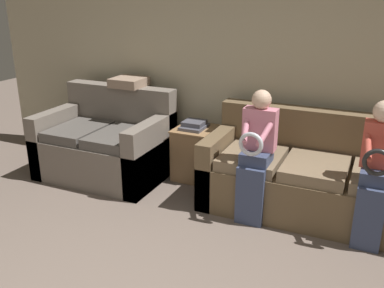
% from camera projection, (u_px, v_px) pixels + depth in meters
% --- Properties ---
extents(wall_back, '(6.86, 0.06, 2.55)m').
position_uv_depth(wall_back, '(254.00, 66.00, 4.56)').
color(wall_back, '#BCB293').
rests_on(wall_back, ground_plane).
extents(couch_main, '(2.11, 0.91, 0.93)m').
position_uv_depth(couch_main, '(316.00, 179.00, 4.09)').
color(couch_main, brown).
rests_on(couch_main, ground_plane).
extents(couch_side, '(1.39, 0.96, 0.99)m').
position_uv_depth(couch_side, '(107.00, 145.00, 4.92)').
color(couch_side, '#70665B').
rests_on(couch_side, ground_plane).
extents(child_left_seated, '(0.30, 0.38, 1.21)m').
position_uv_depth(child_left_seated, '(256.00, 151.00, 3.84)').
color(child_left_seated, '#384260').
rests_on(child_left_seated, ground_plane).
extents(child_right_seated, '(0.27, 0.38, 1.22)m').
position_uv_depth(child_right_seated, '(376.00, 168.00, 3.45)').
color(child_right_seated, '#384260').
rests_on(child_right_seated, ground_plane).
extents(side_shelf, '(0.43, 0.49, 0.59)m').
position_uv_depth(side_shelf, '(195.00, 152.00, 4.85)').
color(side_shelf, olive).
rests_on(side_shelf, ground_plane).
extents(book_stack, '(0.25, 0.32, 0.08)m').
position_uv_depth(book_stack, '(194.00, 125.00, 4.74)').
color(book_stack, '#4C4C56').
rests_on(book_stack, side_shelf).
extents(throw_pillow, '(0.36, 0.36, 0.10)m').
position_uv_depth(throw_pillow, '(129.00, 82.00, 4.92)').
color(throw_pillow, gray).
rests_on(throw_pillow, couch_side).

